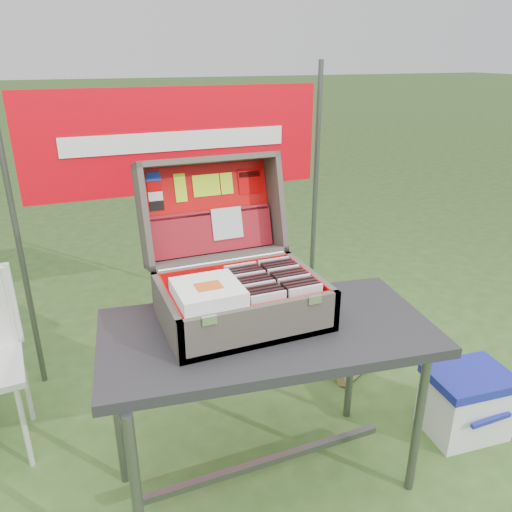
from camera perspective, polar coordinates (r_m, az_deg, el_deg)
name	(u,v)px	position (r m, az deg, el deg)	size (l,w,h in m)	color
ground	(255,476)	(2.40, -0.16, -23.83)	(80.00, 80.00, 0.00)	#335521
table	(266,411)	(2.11, 1.21, -17.30)	(1.24, 0.62, 0.77)	#2A2A2B
table_top	(267,332)	(1.90, 1.30, -8.70)	(1.24, 0.62, 0.04)	#2A2A2B
table_leg_fl	(138,507)	(1.85, -13.33, -26.11)	(0.04, 0.04, 0.73)	#59595B
table_leg_fr	(419,419)	(2.21, 18.11, -17.24)	(0.04, 0.04, 0.73)	#59595B
table_leg_bl	(117,412)	(2.21, -15.60, -16.75)	(0.04, 0.04, 0.73)	#59595B
table_leg_br	(352,354)	(2.52, 10.87, -10.96)	(0.04, 0.04, 0.73)	#59595B
table_brace	(266,462)	(2.29, 1.15, -22.47)	(1.09, 0.03, 0.03)	#59595B
suitcase	(236,248)	(1.87, -2.32, 0.97)	(0.60, 0.59, 0.56)	#585047
suitcase_base_bottom	(242,317)	(1.94, -1.59, -6.99)	(0.60, 0.43, 0.02)	#585047
suitcase_base_wall_front	(263,326)	(1.74, 0.77, -8.02)	(0.60, 0.02, 0.16)	#585047
suitcase_base_wall_back	(225,280)	(2.08, -3.59, -2.79)	(0.60, 0.02, 0.16)	#585047
suitcase_base_wall_left	(167,315)	(1.83, -10.15, -6.66)	(0.02, 0.43, 0.16)	#585047
suitcase_base_wall_right	(309,289)	(2.01, 6.13, -3.73)	(0.02, 0.43, 0.16)	#585047
suitcase_liner_floor	(242,314)	(1.93, -1.60, -6.60)	(0.55, 0.38, 0.01)	red
suitcase_latch_left	(209,320)	(1.64, -5.36, -7.32)	(0.05, 0.01, 0.03)	silver
suitcase_latch_right	(315,300)	(1.77, 6.73, -4.99)	(0.05, 0.01, 0.03)	silver
suitcase_hinge	(223,261)	(2.05, -3.75, -0.62)	(0.02, 0.02, 0.54)	silver
suitcase_lid_back	(208,209)	(2.18, -5.54, 5.37)	(0.60, 0.43, 0.02)	#585047
suitcase_lid_rim_far	(207,160)	(2.11, -5.65, 10.83)	(0.60, 0.02, 0.16)	#585047
suitcase_lid_rim_near	(217,257)	(2.13, -4.44, -0.08)	(0.60, 0.02, 0.16)	#585047
suitcase_lid_rim_left	(143,217)	(2.05, -12.78, 4.37)	(0.02, 0.43, 0.16)	#585047
suitcase_lid_rim_right	(275,202)	(2.21, 2.17, 6.19)	(0.02, 0.43, 0.16)	#585047
suitcase_lid_liner	(209,209)	(2.16, -5.44, 5.37)	(0.55, 0.38, 0.01)	red
suitcase_liner_wall_front	(261,321)	(1.74, 0.58, -7.46)	(0.55, 0.01, 0.14)	red
suitcase_liner_wall_back	(226,279)	(2.06, -3.46, -2.65)	(0.55, 0.01, 0.14)	red
suitcase_liner_wall_left	(171,311)	(1.83, -9.72, -6.26)	(0.01, 0.38, 0.14)	red
suitcase_liner_wall_right	(306,287)	(2.00, 5.77, -3.50)	(0.01, 0.38, 0.14)	red
suitcase_lid_pocket	(212,232)	(2.15, -5.00, 2.71)	(0.53, 0.17, 0.03)	maroon
suitcase_pocket_edge	(211,212)	(2.14, -5.21, 4.98)	(0.52, 0.02, 0.02)	maroon
suitcase_pocket_cd	(227,223)	(2.15, -3.32, 3.76)	(0.13, 0.13, 0.01)	silver
lid_sticker_cc_a	(153,177)	(2.11, -11.67, 8.86)	(0.06, 0.04, 0.00)	#1933B2
lid_sticker_cc_b	(154,187)	(2.11, -11.53, 7.78)	(0.06, 0.04, 0.00)	#CB0100
lid_sticker_cc_c	(156,196)	(2.11, -11.40, 6.70)	(0.06, 0.04, 0.00)	white
lid_sticker_cc_d	(157,206)	(2.11, -11.26, 5.62)	(0.06, 0.04, 0.00)	black
lid_card_neon_tall	(180,188)	(2.13, -8.63, 7.71)	(0.05, 0.12, 0.00)	#BCEE18
lid_card_neon_main	(206,185)	(2.15, -5.69, 8.04)	(0.12, 0.09, 0.00)	#BCEE18
lid_card_neon_small	(227,183)	(2.18, -3.37, 8.28)	(0.05, 0.09, 0.00)	#BCEE18
lid_sticker_band	(250,181)	(2.22, -0.72, 8.54)	(0.11, 0.11, 0.00)	#CB0100
lid_sticker_band_bar	(249,174)	(2.22, -0.80, 9.32)	(0.10, 0.02, 0.00)	black
cd_left_0	(268,313)	(1.77, 1.44, -6.53)	(0.13, 0.01, 0.15)	silver
cd_left_1	(266,310)	(1.79, 1.13, -6.19)	(0.13, 0.01, 0.15)	black
cd_left_2	(263,307)	(1.81, 0.84, -5.86)	(0.13, 0.01, 0.15)	black
cd_left_3	(261,304)	(1.82, 0.55, -5.54)	(0.13, 0.01, 0.15)	black
cd_left_4	(258,302)	(1.84, 0.26, -5.22)	(0.13, 0.01, 0.15)	silver
cd_left_5	(256,299)	(1.86, -0.01, -4.92)	(0.13, 0.01, 0.15)	black
cd_left_6	(254,296)	(1.88, -0.29, -4.61)	(0.13, 0.01, 0.15)	black
cd_left_7	(251,294)	(1.90, -0.55, -4.32)	(0.13, 0.01, 0.15)	black
cd_left_8	(249,291)	(1.92, -0.81, -4.03)	(0.13, 0.01, 0.15)	silver
cd_left_9	(247,289)	(1.94, -1.06, -3.74)	(0.13, 0.01, 0.15)	black
cd_left_10	(245,286)	(1.96, -1.31, -3.46)	(0.13, 0.01, 0.15)	black
cd_left_11	(242,284)	(1.98, -1.56, -3.19)	(0.13, 0.01, 0.15)	black
cd_left_12	(240,281)	(2.00, -1.80, -2.92)	(0.13, 0.01, 0.15)	silver
cd_right_0	(305,306)	(1.82, 5.64, -5.68)	(0.13, 0.01, 0.15)	silver
cd_right_1	(302,303)	(1.84, 5.30, -5.36)	(0.13, 0.01, 0.15)	black
cd_right_2	(299,300)	(1.86, 4.97, -5.05)	(0.13, 0.01, 0.15)	black
cd_right_3	(296,298)	(1.88, 4.64, -4.75)	(0.13, 0.01, 0.15)	black
cd_right_4	(294,295)	(1.90, 4.33, -4.45)	(0.13, 0.01, 0.15)	silver
cd_right_5	(291,292)	(1.92, 4.02, -4.16)	(0.13, 0.01, 0.15)	black
cd_right_6	(288,290)	(1.94, 3.71, -3.88)	(0.13, 0.01, 0.15)	black
cd_right_7	(286,287)	(1.96, 3.41, -3.60)	(0.13, 0.01, 0.15)	black
cd_right_8	(283,285)	(1.97, 3.12, -3.32)	(0.13, 0.01, 0.15)	silver
cd_right_9	(281,283)	(1.99, 2.83, -3.05)	(0.13, 0.01, 0.15)	black
cd_right_10	(278,280)	(2.01, 2.55, -2.79)	(0.13, 0.01, 0.15)	black
cd_right_11	(276,278)	(2.03, 2.27, -2.53)	(0.13, 0.01, 0.15)	black
cd_right_12	(273,276)	(2.05, 2.00, -2.28)	(0.13, 0.01, 0.15)	silver
songbook_0	(208,297)	(1.75, -5.49, -4.74)	(0.23, 0.23, 0.01)	white
songbook_1	(208,296)	(1.75, -5.50, -4.59)	(0.23, 0.23, 0.01)	white
songbook_2	(208,295)	(1.75, -5.51, -4.45)	(0.23, 0.23, 0.01)	white
songbook_3	(208,294)	(1.75, -5.51, -4.30)	(0.23, 0.23, 0.01)	white
songbook_4	(208,292)	(1.74, -5.52, -4.15)	(0.23, 0.23, 0.01)	white
songbook_5	(208,291)	(1.74, -5.52, -4.01)	(0.23, 0.23, 0.01)	white
songbook_6	(208,290)	(1.74, -5.53, -3.86)	(0.23, 0.23, 0.01)	white
songbook_7	(208,288)	(1.74, -5.54, -3.71)	(0.23, 0.23, 0.01)	white
songbook_8	(208,287)	(1.74, -5.54, -3.56)	(0.23, 0.23, 0.01)	white
songbook_9	(208,286)	(1.73, -5.55, -3.41)	(0.23, 0.23, 0.01)	white
songbook_graphic	(208,286)	(1.72, -5.45, -3.42)	(0.09, 0.07, 0.00)	#D85919
cooler	(466,402)	(2.70, 22.84, -15.15)	(0.38, 0.29, 0.33)	white
cooler_body	(465,406)	(2.72, 22.77, -15.53)	(0.36, 0.27, 0.29)	white
cooler_lid	(471,377)	(2.62, 23.32, -12.61)	(0.38, 0.29, 0.05)	#192097
cooler_handle	(491,420)	(2.62, 25.28, -16.60)	(0.23, 0.02, 0.02)	#192097
chair_leg_fr	(24,426)	(2.52, -24.95, -17.25)	(0.02, 0.02, 0.43)	silver
chair_leg_br	(26,384)	(2.78, -24.80, -13.13)	(0.02, 0.02, 0.43)	silver
chair_upright_right	(10,307)	(2.60, -26.26, -5.24)	(0.02, 0.02, 0.40)	silver
cardboard_box	(353,343)	(2.96, 10.99, -9.74)	(0.35, 0.06, 0.37)	#A58654
banner_post_left	(18,240)	(2.80, -25.53, 1.62)	(0.03, 0.03, 1.70)	#59595B
banner_post_right	(315,205)	(3.16, 6.72, 5.81)	(0.03, 0.03, 1.70)	#59595B
banner	(178,141)	(2.75, -8.94, 12.89)	(1.60, 0.01, 0.55)	red
banner_text	(178,141)	(2.74, -8.88, 12.86)	(1.20, 0.00, 0.10)	white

